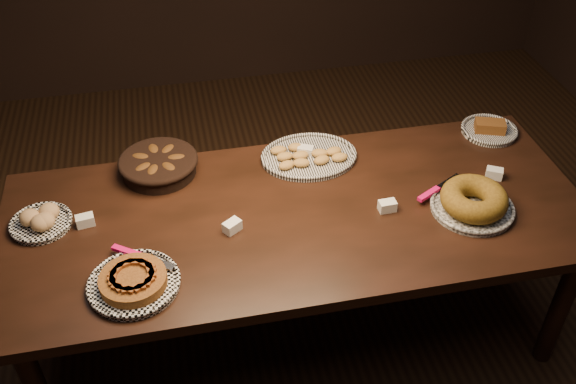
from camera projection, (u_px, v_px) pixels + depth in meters
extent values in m
plane|color=black|center=(296.00, 329.00, 3.10)|extent=(5.00, 5.00, 0.00)
cube|color=black|center=(298.00, 216.00, 2.64)|extent=(2.40, 1.00, 0.05)
cylinder|color=black|center=(561.00, 305.00, 2.76)|extent=(0.08, 0.08, 0.70)
cylinder|color=black|center=(54.00, 255.00, 2.99)|extent=(0.08, 0.08, 0.70)
cylinder|color=black|center=(484.00, 195.00, 3.33)|extent=(0.08, 0.08, 0.70)
torus|color=white|center=(134.00, 282.00, 2.29)|extent=(0.34, 0.34, 0.02)
cylinder|color=#48240E|center=(133.00, 280.00, 2.29)|extent=(0.31, 0.31, 0.04)
cube|color=#602A10|center=(150.00, 277.00, 2.26)|extent=(0.05, 0.09, 0.01)
cube|color=#602A10|center=(150.00, 270.00, 2.29)|extent=(0.04, 0.09, 0.01)
cube|color=#602A10|center=(145.00, 264.00, 2.31)|extent=(0.08, 0.08, 0.01)
cube|color=#602A10|center=(136.00, 262.00, 2.32)|extent=(0.09, 0.04, 0.01)
cube|color=#602A10|center=(125.00, 264.00, 2.31)|extent=(0.09, 0.05, 0.01)
cube|color=#602A10|center=(117.00, 269.00, 2.29)|extent=(0.07, 0.08, 0.01)
cube|color=#602A10|center=(113.00, 277.00, 2.26)|extent=(0.03, 0.08, 0.01)
cube|color=#602A10|center=(115.00, 284.00, 2.24)|extent=(0.06, 0.08, 0.01)
cube|color=#602A10|center=(123.00, 288.00, 2.22)|extent=(0.08, 0.06, 0.01)
cube|color=#602A10|center=(134.00, 288.00, 2.22)|extent=(0.08, 0.03, 0.01)
cube|color=#602A10|center=(144.00, 284.00, 2.24)|extent=(0.08, 0.07, 0.01)
cube|color=#E60B61|center=(126.00, 251.00, 2.40)|extent=(0.11, 0.09, 0.02)
cube|color=silver|center=(156.00, 262.00, 2.36)|extent=(0.14, 0.11, 0.00)
torus|color=black|center=(309.00, 155.00, 2.89)|extent=(0.35, 0.35, 0.02)
ellipsoid|color=#945D2B|center=(287.00, 165.00, 2.82)|extent=(0.09, 0.07, 0.04)
ellipsoid|color=#945D2B|center=(301.00, 163.00, 2.83)|extent=(0.08, 0.06, 0.04)
ellipsoid|color=#945D2B|center=(322.00, 160.00, 2.85)|extent=(0.09, 0.07, 0.04)
ellipsoid|color=#945D2B|center=(339.00, 157.00, 2.87)|extent=(0.08, 0.05, 0.04)
ellipsoid|color=#945D2B|center=(285.00, 156.00, 2.87)|extent=(0.08, 0.05, 0.04)
ellipsoid|color=#945D2B|center=(300.00, 155.00, 2.88)|extent=(0.08, 0.05, 0.04)
ellipsoid|color=#945D2B|center=(319.00, 153.00, 2.89)|extent=(0.08, 0.06, 0.04)
ellipsoid|color=#945D2B|center=(334.00, 151.00, 2.90)|extent=(0.08, 0.06, 0.04)
ellipsoid|color=#945D2B|center=(278.00, 150.00, 2.91)|extent=(0.08, 0.05, 0.04)
ellipsoid|color=#945D2B|center=(296.00, 147.00, 2.92)|extent=(0.08, 0.06, 0.04)
torus|color=black|center=(472.00, 206.00, 2.62)|extent=(0.34, 0.34, 0.02)
torus|color=olive|center=(474.00, 199.00, 2.59)|extent=(0.30, 0.30, 0.09)
cube|color=#E60B61|center=(429.00, 194.00, 2.66)|extent=(0.12, 0.08, 0.02)
cube|color=silver|center=(448.00, 182.00, 2.73)|extent=(0.15, 0.10, 0.00)
cylinder|color=black|center=(159.00, 166.00, 2.80)|extent=(0.39, 0.39, 0.08)
torus|color=black|center=(158.00, 161.00, 2.78)|extent=(0.35, 0.35, 0.03)
ellipsoid|color=black|center=(177.00, 160.00, 2.80)|extent=(0.11, 0.06, 0.05)
ellipsoid|color=black|center=(168.00, 152.00, 2.84)|extent=(0.11, 0.12, 0.05)
ellipsoid|color=black|center=(154.00, 152.00, 2.84)|extent=(0.08, 0.11, 0.05)
ellipsoid|color=black|center=(141.00, 159.00, 2.80)|extent=(0.12, 0.09, 0.05)
ellipsoid|color=black|center=(144.00, 170.00, 2.74)|extent=(0.12, 0.11, 0.05)
ellipsoid|color=black|center=(153.00, 173.00, 2.72)|extent=(0.09, 0.12, 0.05)
ellipsoid|color=black|center=(169.00, 169.00, 2.74)|extent=(0.10, 0.12, 0.05)
torus|color=white|center=(41.00, 222.00, 2.54)|extent=(0.25, 0.25, 0.02)
ellipsoid|color=#A67A4C|center=(30.00, 218.00, 2.53)|extent=(0.08, 0.08, 0.07)
ellipsoid|color=#A67A4C|center=(49.00, 212.00, 2.56)|extent=(0.08, 0.08, 0.07)
ellipsoid|color=#A67A4C|center=(41.00, 223.00, 2.50)|extent=(0.08, 0.08, 0.07)
ellipsoid|color=#A67A4C|center=(44.00, 221.00, 2.51)|extent=(0.08, 0.08, 0.07)
torus|color=black|center=(489.00, 129.00, 3.06)|extent=(0.27, 0.27, 0.02)
cube|color=#48240E|center=(490.00, 126.00, 3.05)|extent=(0.16, 0.12, 0.05)
cube|color=white|center=(232.00, 226.00, 2.52)|extent=(0.08, 0.08, 0.04)
cube|color=white|center=(306.00, 151.00, 2.92)|extent=(0.08, 0.07, 0.04)
cube|color=white|center=(387.00, 206.00, 2.62)|extent=(0.07, 0.05, 0.04)
cube|color=white|center=(85.00, 221.00, 2.55)|extent=(0.08, 0.06, 0.04)
cube|color=white|center=(494.00, 173.00, 2.79)|extent=(0.08, 0.07, 0.04)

